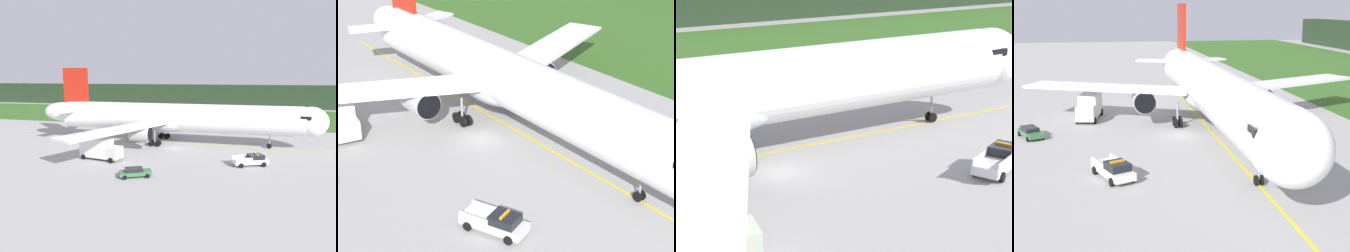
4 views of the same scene
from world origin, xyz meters
TOP-DOWN VIEW (x-y plane):
  - ground at (0.00, 0.00)m, footprint 320.00×320.00m
  - taxiway_centerline_main at (-0.77, 4.22)m, footprint 79.07×0.93m
  - airliner at (-1.25, 4.22)m, footprint 60.11×47.82m
  - ops_pickup_truck at (14.19, -8.43)m, footprint 5.82×3.99m
  - catering_truck at (-10.61, -10.84)m, footprint 7.55×3.72m

SIDE VIEW (x-z plane):
  - ground at x=0.00m, z-range 0.00..0.00m
  - taxiway_centerline_main at x=-0.77m, z-range 0.00..0.01m
  - ops_pickup_truck at x=14.19m, z-range -0.07..1.87m
  - catering_truck at x=-10.61m, z-range 0.02..3.74m
  - airliner at x=-1.25m, z-range -2.54..13.21m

